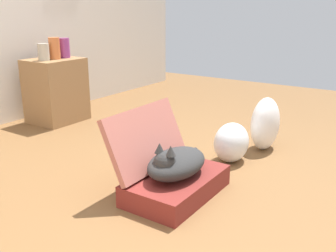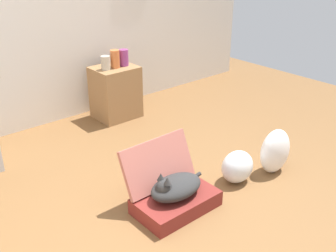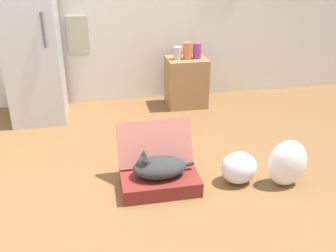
{
  "view_description": "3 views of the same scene",
  "coord_description": "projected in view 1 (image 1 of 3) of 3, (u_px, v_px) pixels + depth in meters",
  "views": [
    {
      "loc": [
        -1.59,
        -1.07,
        1.07
      ],
      "look_at": [
        0.47,
        0.31,
        0.3
      ],
      "focal_mm": 41.08,
      "sensor_mm": 36.0,
      "label": 1
    },
    {
      "loc": [
        -1.56,
        -1.87,
        1.91
      ],
      "look_at": [
        0.48,
        0.52,
        0.44
      ],
      "focal_mm": 42.97,
      "sensor_mm": 36.0,
      "label": 2
    },
    {
      "loc": [
        -0.31,
        -2.58,
        1.79
      ],
      "look_at": [
        0.27,
        0.27,
        0.46
      ],
      "focal_mm": 40.83,
      "sensor_mm": 36.0,
      "label": 3
    }
  ],
  "objects": [
    {
      "name": "side_table",
      "position": [
        56.0,
        90.0,
        3.69
      ],
      "size": [
        0.48,
        0.41,
        0.6
      ],
      "primitive_type": "cube",
      "color": "olive",
      "rests_on": "ground"
    },
    {
      "name": "ground_plane",
      "position": [
        168.0,
        207.0,
        2.15
      ],
      "size": [
        7.68,
        7.68,
        0.0
      ],
      "primitive_type": "plane",
      "color": "brown",
      "rests_on": "ground"
    },
    {
      "name": "cat",
      "position": [
        175.0,
        163.0,
        2.21
      ],
      "size": [
        0.52,
        0.28,
        0.23
      ],
      "color": "#2D2D2D",
      "rests_on": "suitcase_base"
    },
    {
      "name": "vase_short",
      "position": [
        64.0,
        48.0,
        3.66
      ],
      "size": [
        0.1,
        0.1,
        0.18
      ],
      "primitive_type": "cylinder",
      "color": "#8C387A",
      "rests_on": "side_table"
    },
    {
      "name": "vase_round",
      "position": [
        54.0,
        48.0,
        3.56
      ],
      "size": [
        0.1,
        0.1,
        0.2
      ],
      "primitive_type": "cylinder",
      "color": "#CC6B38",
      "rests_on": "side_table"
    },
    {
      "name": "plastic_bag_white",
      "position": [
        232.0,
        143.0,
        2.75
      ],
      "size": [
        0.31,
        0.24,
        0.28
      ],
      "primitive_type": "ellipsoid",
      "color": "silver",
      "rests_on": "ground"
    },
    {
      "name": "suitcase_lid",
      "position": [
        147.0,
        139.0,
        2.31
      ],
      "size": [
        0.63,
        0.19,
        0.37
      ],
      "primitive_type": "cube",
      "rotation": [
        1.15,
        0.0,
        0.0
      ],
      "color": "#B26356",
      "rests_on": "suitcase_base"
    },
    {
      "name": "plastic_bag_clear",
      "position": [
        265.0,
        124.0,
        2.97
      ],
      "size": [
        0.33,
        0.2,
        0.41
      ],
      "primitive_type": "ellipsoid",
      "color": "white",
      "rests_on": "ground"
    },
    {
      "name": "vase_tall",
      "position": [
        44.0,
        52.0,
        3.47
      ],
      "size": [
        0.1,
        0.1,
        0.15
      ],
      "primitive_type": "cylinder",
      "color": "#B7AD99",
      "rests_on": "side_table"
    },
    {
      "name": "suitcase_base",
      "position": [
        177.0,
        185.0,
        2.27
      ],
      "size": [
        0.63,
        0.39,
        0.13
      ],
      "primitive_type": "cube",
      "color": "maroon",
      "rests_on": "ground"
    }
  ]
}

